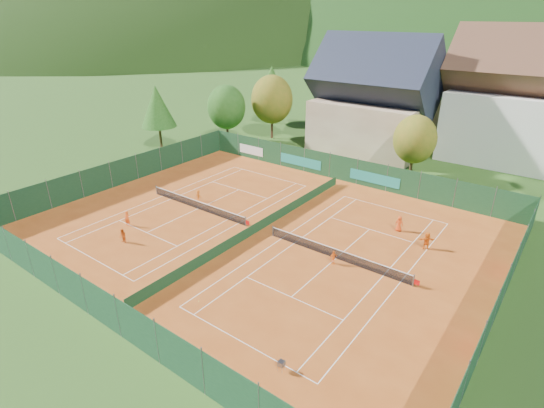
{
  "coord_description": "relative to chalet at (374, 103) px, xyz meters",
  "views": [
    {
      "loc": [
        21.6,
        -26.83,
        18.35
      ],
      "look_at": [
        0.0,
        2.0,
        2.0
      ],
      "focal_mm": 28.0,
      "sensor_mm": 36.0,
      "label": 1
    }
  ],
  "objects": [
    {
      "name": "ground",
      "position": [
        3.0,
        -30.0,
        -6.64
      ],
      "size": [
        600.0,
        600.0,
        0.0
      ],
      "primitive_type": "plane",
      "color": "#264D18",
      "rests_on": "ground"
    },
    {
      "name": "clay_pad",
      "position": [
        3.0,
        -30.0,
        -6.62
      ],
      "size": [
        40.0,
        32.0,
        0.01
      ],
      "primitive_type": "cube",
      "color": "#A74A18",
      "rests_on": "ground"
    },
    {
      "name": "court_markings_left",
      "position": [
        -5.0,
        -30.0,
        -6.61
      ],
      "size": [
        11.03,
        23.83,
        0.0
      ],
      "color": "white",
      "rests_on": "ground"
    },
    {
      "name": "court_markings_right",
      "position": [
        11.0,
        -30.0,
        -6.61
      ],
      "size": [
        11.03,
        23.83,
        0.0
      ],
      "color": "white",
      "rests_on": "ground"
    },
    {
      "name": "tennis_net_left",
      "position": [
        -4.85,
        -30.0,
        -6.12
      ],
      "size": [
        13.3,
        0.1,
        1.02
      ],
      "color": "#59595B",
      "rests_on": "ground"
    },
    {
      "name": "tennis_net_right",
      "position": [
        11.15,
        -30.0,
        -6.12
      ],
      "size": [
        13.3,
        0.1,
        1.02
      ],
      "color": "#59595B",
      "rests_on": "ground"
    },
    {
      "name": "court_divider",
      "position": [
        3.0,
        -30.0,
        -6.12
      ],
      "size": [
        0.03,
        28.8,
        1.0
      ],
      "color": "#163D20",
      "rests_on": "ground"
    },
    {
      "name": "fence_north",
      "position": [
        2.54,
        -14.01,
        -5.16
      ],
      "size": [
        40.0,
        0.1,
        3.0
      ],
      "color": "#153B1F",
      "rests_on": "ground"
    },
    {
      "name": "fence_south",
      "position": [
        3.0,
        -46.0,
        -5.12
      ],
      "size": [
        40.0,
        0.04,
        3.0
      ],
      "color": "#163D22",
      "rests_on": "ground"
    },
    {
      "name": "fence_west",
      "position": [
        -17.0,
        -30.0,
        -5.12
      ],
      "size": [
        0.04,
        32.0,
        3.0
      ],
      "color": "#13361E",
      "rests_on": "ground"
    },
    {
      "name": "fence_east",
      "position": [
        23.0,
        -29.95,
        -5.14
      ],
      "size": [
        0.09,
        32.0,
        3.0
      ],
      "color": "#143720",
      "rests_on": "ground"
    },
    {
      "name": "chalet",
      "position": [
        0.0,
        0.0,
        0.0
      ],
      "size": [
        16.2,
        12.0,
        16.0
      ],
      "color": "beige",
      "rests_on": "ground"
    },
    {
      "name": "hotel_block_a",
      "position": [
        19.0,
        6.0,
        0.76
      ],
      "size": [
        21.6,
        11.0,
        17.25
      ],
      "color": "silver",
      "rests_on": "ground"
    },
    {
      "name": "tree_west_front",
      "position": [
        -19.0,
        -10.0,
        -1.23
      ],
      "size": [
        5.72,
        5.72,
        8.69
      ],
      "color": "#412717",
      "rests_on": "ground"
    },
    {
      "name": "tree_west_mid",
      "position": [
        -15.0,
        -4.0,
        -0.56
      ],
      "size": [
        6.44,
        6.44,
        9.78
      ],
      "color": "#4A2A1A",
      "rests_on": "ground"
    },
    {
      "name": "tree_west_back",
      "position": [
        -21.0,
        4.0,
        0.11
      ],
      "size": [
        5.6,
        5.6,
        10.0
      ],
      "color": "#453018",
      "rests_on": "ground"
    },
    {
      "name": "tree_center",
      "position": [
        9.0,
        -8.0,
        -1.91
      ],
      "size": [
        5.01,
        5.01,
        7.6
      ],
      "color": "#4B321A",
      "rests_on": "ground"
    },
    {
      "name": "tree_west_side",
      "position": [
        -25.0,
        -18.0,
        -0.56
      ],
      "size": [
        5.04,
        5.04,
        9.0
      ],
      "color": "#4C331B",
      "rests_on": "ground"
    },
    {
      "name": "ball_hopper",
      "position": [
        14.37,
        -42.3,
        -6.07
      ],
      "size": [
        0.34,
        0.34,
        0.8
      ],
      "color": "slate",
      "rests_on": "ground"
    },
    {
      "name": "loose_ball_0",
      "position": [
        -4.87,
        -33.48,
        -6.59
      ],
      "size": [
        0.07,
        0.07,
        0.07
      ],
      "primitive_type": "sphere",
      "color": "#CCD833",
      "rests_on": "ground"
    },
    {
      "name": "loose_ball_1",
      "position": [
        6.13,
        -40.69,
        -6.59
      ],
      "size": [
        0.07,
        0.07,
        0.07
      ],
      "primitive_type": "sphere",
      "color": "#CCD833",
      "rests_on": "ground"
    },
    {
      "name": "loose_ball_2",
      "position": [
        5.83,
        -28.95,
        -6.59
      ],
      "size": [
        0.07,
        0.07,
        0.07
      ],
      "primitive_type": "sphere",
      "color": "#CCD833",
      "rests_on": "ground"
    },
    {
      "name": "loose_ball_3",
      "position": [
        1.44,
        -20.64,
        -6.59
      ],
      "size": [
        0.07,
        0.07,
        0.07
      ],
      "primitive_type": "sphere",
      "color": "#CCD833",
      "rests_on": "ground"
    },
    {
      "name": "player_left_near",
      "position": [
        -7.5,
        -36.57,
        -5.89
      ],
      "size": [
        0.63,
        0.53,
        1.48
      ],
      "primitive_type": "imported",
      "rotation": [
        0.0,
        0.0,
        0.38
      ],
      "color": "#E14F14",
      "rests_on": "ground"
    },
    {
      "name": "player_left_mid",
      "position": [
        -5.07,
        -38.79,
        -5.95
      ],
      "size": [
        0.67,
        0.53,
        1.35
      ],
      "primitive_type": "imported",
      "rotation": [
        0.0,
        0.0,
        -0.03
      ],
      "color": "#CD4F12",
      "rests_on": "ground"
    },
    {
      "name": "player_left_far",
      "position": [
        -6.46,
        -28.41,
        -6.04
      ],
      "size": [
        0.81,
        0.54,
        1.18
      ],
      "primitive_type": "imported",
      "rotation": [
        0.0,
        0.0,
        3.28
      ],
      "color": "orange",
      "rests_on": "ground"
    },
    {
      "name": "player_right_near",
      "position": [
        11.21,
        -30.84,
        -6.03
      ],
      "size": [
        0.56,
        0.75,
        1.19
      ],
      "primitive_type": "imported",
      "rotation": [
        0.0,
        0.0,
        1.12
      ],
      "color": "orange",
      "rests_on": "ground"
    },
    {
      "name": "player_right_far_a",
      "position": [
        13.25,
        -22.3,
        -5.88
      ],
      "size": [
        0.76,
        0.51,
        1.49
      ],
      "primitive_type": "imported",
      "rotation": [
        0.0,
        0.0,
        3.2
      ],
      "color": "#DE4413",
      "rests_on": "ground"
    },
    {
      "name": "player_right_far_b",
      "position": [
        16.31,
        -23.99,
        -5.86
      ],
      "size": [
        1.44,
        1.17,
        1.54
      ],
      "primitive_type": "imported",
      "rotation": [
        0.0,
        0.0,
        3.73
      ],
      "color": "orange",
      "rests_on": "ground"
    }
  ]
}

